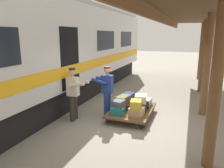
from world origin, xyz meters
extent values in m
plane|color=gray|center=(0.00, 0.00, 0.00)|extent=(60.00, 60.00, 0.00)
cylinder|color=brown|center=(-1.93, -8.02, 1.70)|extent=(0.24, 0.24, 3.40)
cylinder|color=brown|center=(-1.93, -4.81, 1.70)|extent=(0.24, 0.24, 3.40)
cylinder|color=brown|center=(-1.93, -1.60, 1.70)|extent=(0.24, 0.24, 3.40)
cylinder|color=brown|center=(-1.93, 1.60, 1.70)|extent=(0.24, 0.24, 3.40)
cube|color=#4E3520|center=(-1.93, 0.00, 3.48)|extent=(3.20, 16.84, 0.16)
cube|color=brown|center=(-0.38, 0.00, 3.25)|extent=(0.08, 16.84, 0.30)
cube|color=silver|center=(3.79, 0.00, 2.35)|extent=(3.00, 18.06, 2.90)
cube|color=black|center=(3.79, 0.00, 0.45)|extent=(2.55, 17.16, 0.90)
cube|color=gold|center=(2.28, 0.00, 1.55)|extent=(0.03, 17.70, 0.36)
cube|color=black|center=(2.28, -6.32, 2.45)|extent=(0.02, 1.99, 0.84)
cube|color=black|center=(2.28, -3.16, 2.45)|extent=(0.02, 1.99, 0.84)
cube|color=black|center=(2.34, 0.00, 1.95)|extent=(0.12, 1.10, 2.00)
cube|color=brown|center=(0.30, -0.51, 0.24)|extent=(1.31, 1.98, 0.07)
cylinder|color=black|center=(-0.22, 0.28, 0.10)|extent=(0.20, 0.05, 0.20)
cylinder|color=black|center=(0.83, 0.28, 0.10)|extent=(0.20, 0.05, 0.20)
cylinder|color=black|center=(-0.22, -1.30, 0.10)|extent=(0.20, 0.05, 0.20)
cylinder|color=black|center=(0.83, -1.30, 0.10)|extent=(0.20, 0.05, 0.20)
cube|color=maroon|center=(0.60, -1.06, 0.36)|extent=(0.44, 0.57, 0.17)
cube|color=tan|center=(0.01, 0.03, 0.41)|extent=(0.44, 0.48, 0.27)
cube|color=#9EA0A5|center=(0.01, -1.06, 0.39)|extent=(0.48, 0.55, 0.23)
cube|color=maroon|center=(0.60, -0.51, 0.36)|extent=(0.51, 0.47, 0.17)
cube|color=black|center=(0.01, -0.51, 0.40)|extent=(0.46, 0.57, 0.26)
cube|color=#1E666B|center=(0.60, 0.03, 0.39)|extent=(0.49, 0.62, 0.23)
cube|color=#4C515B|center=(0.61, 0.00, 0.60)|extent=(0.42, 0.44, 0.18)
cube|color=navy|center=(0.61, -1.08, 0.54)|extent=(0.42, 0.56, 0.19)
cube|color=gold|center=(0.03, 0.04, 0.65)|extent=(0.38, 0.44, 0.23)
cube|color=beige|center=(0.01, -0.52, 0.66)|extent=(0.45, 0.52, 0.25)
cube|color=brown|center=(0.62, -0.51, 0.57)|extent=(0.44, 0.61, 0.25)
cylinder|color=navy|center=(1.10, -0.38, 0.41)|extent=(0.16, 0.16, 0.82)
cylinder|color=navy|center=(1.10, -0.18, 0.41)|extent=(0.16, 0.16, 0.82)
cube|color=navy|center=(1.10, -0.28, 1.12)|extent=(0.36, 0.22, 0.60)
cylinder|color=tan|center=(1.10, -0.28, 1.45)|extent=(0.09, 0.09, 0.06)
sphere|color=tan|center=(1.10, -0.28, 1.59)|extent=(0.22, 0.22, 0.22)
cylinder|color=#A51919|center=(1.10, -0.28, 1.67)|extent=(0.21, 0.21, 0.06)
cylinder|color=navy|center=(1.32, -0.44, 1.22)|extent=(0.53, 0.10, 0.21)
cylinder|color=navy|center=(1.32, -0.12, 1.22)|extent=(0.53, 0.10, 0.21)
cylinder|color=#332D28|center=(1.99, 0.52, 0.41)|extent=(0.16, 0.16, 0.82)
cylinder|color=#332D28|center=(1.99, 0.32, 0.41)|extent=(0.16, 0.16, 0.82)
cube|color=silver|center=(1.99, 0.42, 1.12)|extent=(0.36, 0.23, 0.60)
cylinder|color=tan|center=(1.99, 0.42, 1.45)|extent=(0.09, 0.09, 0.06)
sphere|color=tan|center=(1.99, 0.42, 1.59)|extent=(0.22, 0.22, 0.22)
cylinder|color=#332D28|center=(1.99, 0.42, 1.67)|extent=(0.21, 0.21, 0.06)
cylinder|color=silver|center=(1.76, 0.57, 1.22)|extent=(0.53, 0.11, 0.21)
cylinder|color=silver|center=(1.77, 0.25, 1.22)|extent=(0.53, 0.11, 0.21)
camera|label=1|loc=(-1.47, 6.09, 2.71)|focal=34.30mm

